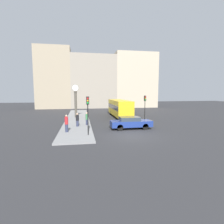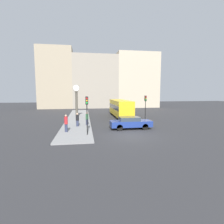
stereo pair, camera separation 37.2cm
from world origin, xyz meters
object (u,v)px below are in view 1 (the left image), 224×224
at_px(bus_distant, 120,107).
at_px(traffic_light_near, 88,108).
at_px(street_clock, 76,102).
at_px(pedestrian_black_jacket, 77,120).
at_px(traffic_light_far, 145,103).
at_px(pedestrian_green_hoodie, 87,119).
at_px(pedestrian_red_top, 66,123).
at_px(sedan_car, 131,123).

xyz_separation_m(bus_distant, traffic_light_near, (-5.84, -12.48, 1.14)).
bearing_deg(street_clock, bus_distant, 3.23).
bearing_deg(street_clock, pedestrian_black_jacket, -87.06).
xyz_separation_m(traffic_light_far, pedestrian_green_hoodie, (-8.23, -1.82, -1.72)).
bearing_deg(traffic_light_near, bus_distant, 64.92).
distance_m(street_clock, pedestrian_red_top, 10.63).
height_order(traffic_light_near, pedestrian_black_jacket, traffic_light_near).
bearing_deg(bus_distant, street_clock, -176.77).
distance_m(sedan_car, bus_distant, 9.95).
bearing_deg(bus_distant, traffic_light_far, -65.88).
distance_m(traffic_light_near, pedestrian_black_jacket, 4.94).
bearing_deg(traffic_light_near, sedan_car, 27.67).
relative_size(traffic_light_far, pedestrian_black_jacket, 2.32).
xyz_separation_m(sedan_car, street_clock, (-6.44, 9.46, 1.95)).
distance_m(traffic_light_near, traffic_light_far, 10.85).
bearing_deg(bus_distant, pedestrian_green_hoodie, -128.34).
relative_size(sedan_car, pedestrian_red_top, 2.63).
bearing_deg(pedestrian_black_jacket, traffic_light_far, 15.12).
relative_size(bus_distant, pedestrian_green_hoodie, 5.77).
height_order(sedan_car, bus_distant, bus_distant).
distance_m(traffic_light_near, street_clock, 12.16).
height_order(traffic_light_near, street_clock, street_clock).
bearing_deg(street_clock, traffic_light_far, -27.43).
height_order(bus_distant, traffic_light_near, traffic_light_near).
bearing_deg(pedestrian_red_top, traffic_light_near, -36.74).
bearing_deg(bus_distant, pedestrian_red_top, -126.17).
height_order(street_clock, pedestrian_red_top, street_clock).
bearing_deg(bus_distant, pedestrian_black_jacket, -130.81).
bearing_deg(traffic_light_near, pedestrian_black_jacket, 103.74).
relative_size(traffic_light_near, pedestrian_green_hoodie, 2.28).
xyz_separation_m(sedan_car, pedestrian_green_hoodie, (-4.90, 2.57, 0.22)).
bearing_deg(traffic_light_far, pedestrian_green_hoodie, -167.56).
xyz_separation_m(bus_distant, pedestrian_red_top, (-7.96, -10.89, -0.59)).
bearing_deg(sedan_car, pedestrian_green_hoodie, 152.33).
height_order(bus_distant, pedestrian_red_top, bus_distant).
distance_m(sedan_car, pedestrian_black_jacket, 6.33).
relative_size(pedestrian_black_jacket, pedestrian_green_hoodie, 1.00).
bearing_deg(pedestrian_red_top, sedan_car, 8.18).
xyz_separation_m(bus_distant, pedestrian_black_jacket, (-6.93, -8.02, -0.69)).
distance_m(sedan_car, pedestrian_red_top, 7.17).
relative_size(traffic_light_near, pedestrian_red_top, 2.06).
distance_m(bus_distant, traffic_light_near, 13.82).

